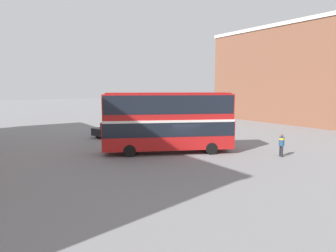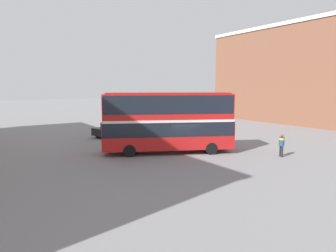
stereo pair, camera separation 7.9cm
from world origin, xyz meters
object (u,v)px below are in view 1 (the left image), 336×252
Objects in this scene: pedestrian_foreground at (282,143)px; parked_car_kerb_far at (166,120)px; double_decker_bus at (168,119)px; parked_car_side_street at (165,125)px; parked_car_kerb_near at (111,129)px.

pedestrian_foreground is 21.48m from parked_car_kerb_far.
parked_car_side_street is (5.81, 9.34, -1.97)m from double_decker_bus.
double_decker_bus is 2.26× the size of parked_car_side_street.
parked_car_kerb_far is 7.02m from parked_car_side_street.
parked_car_kerb_near is (-7.16, 16.32, -0.31)m from pedestrian_foreground.
parked_car_kerb_far is at bearing -123.11° from parked_car_side_street.
parked_car_kerb_near is at bearing -39.77° from pedestrian_foreground.
parked_car_kerb_far is at bearing -72.15° from pedestrian_foreground.
double_decker_bus reaches higher than parked_car_kerb_far.
parked_car_kerb_near is 6.51m from parked_car_side_street.
parked_car_kerb_far is (3.24, 21.23, -0.38)m from pedestrian_foreground.
parked_car_kerb_far is (10.40, 4.91, -0.06)m from parked_car_kerb_near.
parked_car_side_street is at bearing -60.81° from pedestrian_foreground.
double_decker_bus is 11.17m from parked_car_side_street.
parked_car_kerb_near is at bearing -6.56° from parked_car_side_street.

